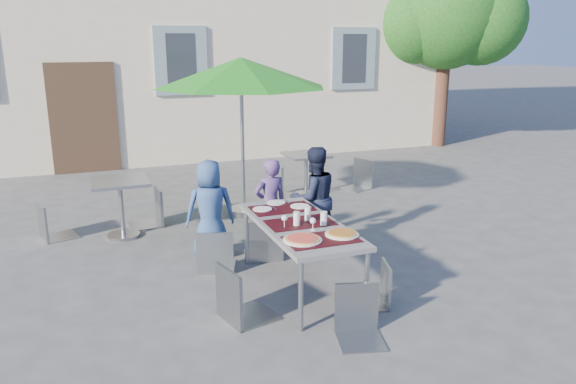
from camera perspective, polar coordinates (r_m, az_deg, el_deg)
name	(u,v)px	position (r m, az deg, el deg)	size (l,w,h in m)	color
ground	(332,319)	(5.60, 4.53, -12.74)	(90.00, 90.00, 0.00)	#454547
tree	(447,13)	(14.83, 15.88, 17.10)	(3.60, 3.00, 4.70)	#4B2D20
dining_table	(300,228)	(5.95, 1.23, -3.64)	(0.80, 1.85, 0.76)	#4D4D52
pizza_near_left	(302,239)	(5.41, 1.48, -4.80)	(0.38, 0.38, 0.03)	white
pizza_near_right	(342,234)	(5.58, 5.50, -4.22)	(0.34, 0.34, 0.03)	white
glassware	(307,218)	(5.85, 1.97, -2.61)	(0.47, 0.38, 0.15)	silver
place_settings	(280,206)	(6.50, -0.84, -1.41)	(0.70, 0.46, 0.01)	white
child_0	(210,209)	(6.92, -7.90, -1.77)	(0.60, 0.39, 1.23)	#2F4C82
child_1	(270,205)	(7.12, -1.80, -1.30)	(0.44, 0.29, 1.19)	#543A77
child_2	(314,198)	(7.16, 2.63, -0.63)	(0.65, 0.37, 1.33)	#171C33
chair_0	(215,225)	(6.50, -7.46, -3.36)	(0.54, 0.54, 0.96)	#90969B
chair_1	(264,214)	(6.79, -2.48, -2.22)	(0.51, 0.51, 1.00)	#8F959A
chair_2	(303,204)	(7.08, 1.56, -1.21)	(0.53, 0.53, 1.05)	#90969B
chair_3	(238,260)	(5.32, -5.08, -6.91)	(0.57, 0.57, 1.05)	slate
chair_4	(378,260)	(5.74, 9.14, -6.82)	(0.47, 0.47, 0.84)	gray
chair_5	(360,282)	(5.09, 7.33, -9.06)	(0.50, 0.50, 0.92)	gray
patio_umbrella	(241,74)	(8.37, -4.80, 11.89)	(2.58, 2.58, 2.38)	#97999E
cafe_table_0	(121,197)	(7.91, -16.64, -0.45)	(0.75, 0.75, 0.80)	#97999E
bg_chair_l_0	(48,199)	(8.16, -23.19, -0.64)	(0.53, 0.52, 0.96)	gray
bg_chair_r_0	(150,185)	(8.32, -13.83, 0.73)	(0.48, 0.48, 1.02)	gray
cafe_table_1	(306,167)	(9.64, 1.85, 2.52)	(0.69, 0.69, 0.74)	#97999E
bg_chair_l_1	(289,161)	(9.56, 0.10, 3.16)	(0.61, 0.60, 1.06)	gray
bg_chair_r_1	(360,157)	(10.21, 7.33, 3.58)	(0.58, 0.57, 0.99)	gray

